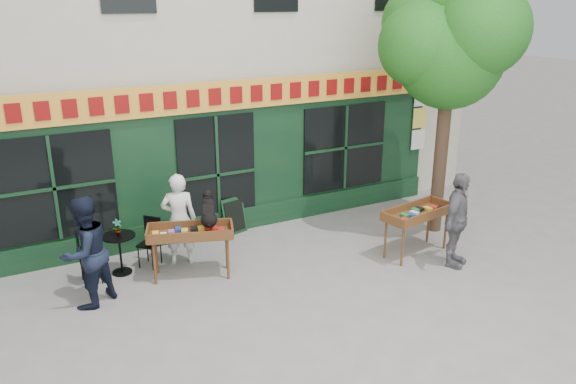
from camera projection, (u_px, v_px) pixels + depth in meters
name	position (u px, v px, depth m)	size (l,w,h in m)	color
ground	(266.00, 277.00, 10.32)	(80.00, 80.00, 0.00)	slate
street_tree	(451.00, 38.00, 11.21)	(3.05, 2.90, 5.60)	#382619
book_cart_center	(190.00, 235.00, 10.12)	(1.62, 1.08, 0.99)	brown
dog	(208.00, 208.00, 10.08)	(0.34, 0.60, 0.60)	black
woman	(179.00, 219.00, 10.64)	(0.66, 0.43, 1.80)	white
book_cart_right	(418.00, 215.00, 11.05)	(1.58, 0.87, 0.99)	brown
man_right	(457.00, 220.00, 10.52)	(1.08, 0.45, 1.84)	#5D5D62
bistro_table	(120.00, 246.00, 10.32)	(0.60, 0.60, 0.76)	black
bistro_chair_left	(84.00, 255.00, 9.95)	(0.38, 0.37, 0.95)	black
bistro_chair_right	(151.00, 237.00, 10.68)	(0.51, 0.51, 0.95)	black
potted_plant	(118.00, 227.00, 10.19)	(0.17, 0.11, 0.31)	gray
man_left	(86.00, 252.00, 9.12)	(0.92, 0.72, 1.90)	black
chalkboard	(234.00, 216.00, 12.16)	(0.59, 0.30, 0.79)	black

